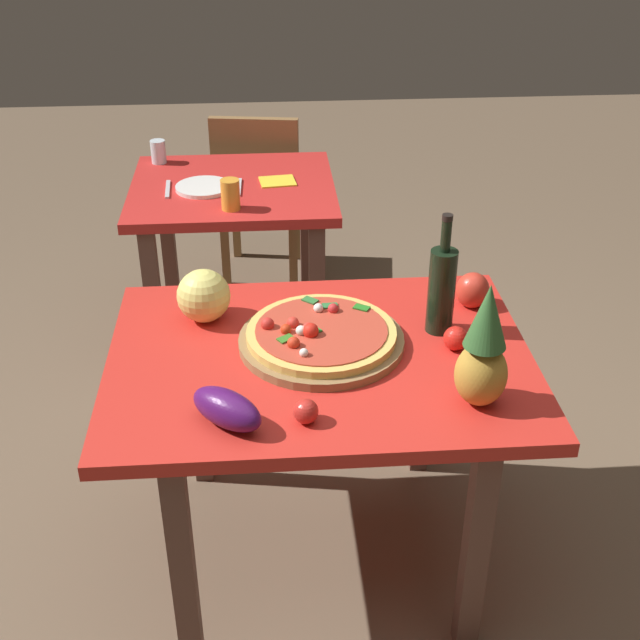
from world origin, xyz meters
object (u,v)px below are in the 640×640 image
at_px(bell_pepper, 473,290).
at_px(drinking_glass_water, 158,152).
at_px(eggplant, 227,409).
at_px(knife_utensil, 239,187).
at_px(melon, 204,296).
at_px(wine_bottle, 442,288).
at_px(napkin_folded, 277,181).
at_px(dinner_plate, 203,187).
at_px(background_table, 234,214).
at_px(display_table, 320,383).
at_px(tomato_at_corner, 306,411).
at_px(tomato_beside_pepper, 456,339).
at_px(pizza_board, 321,341).
at_px(pineapple_left, 483,352).
at_px(drinking_glass_juice, 230,195).
at_px(fork_utensil, 168,189).
at_px(dining_chair, 259,187).
at_px(pizza, 320,333).

bearing_deg(bell_pepper, drinking_glass_water, 128.46).
xyz_separation_m(eggplant, knife_utensil, (0.01, 1.52, -0.04)).
bearing_deg(knife_utensil, melon, -93.65).
relative_size(wine_bottle, napkin_folded, 2.52).
bearing_deg(bell_pepper, melon, -178.20).
distance_m(melon, dinner_plate, 1.02).
xyz_separation_m(background_table, dinner_plate, (-0.11, -0.04, 0.14)).
bearing_deg(melon, display_table, -33.82).
distance_m(wine_bottle, tomato_at_corner, 0.57).
relative_size(melon, napkin_folded, 1.10).
bearing_deg(tomato_beside_pepper, knife_utensil, 115.88).
bearing_deg(wine_bottle, melon, 170.66).
height_order(pizza_board, melon, melon).
bearing_deg(dinner_plate, wine_bottle, -57.64).
distance_m(pineapple_left, knife_utensil, 1.60).
distance_m(pineapple_left, drinking_glass_juice, 1.42).
xyz_separation_m(drinking_glass_juice, fork_utensil, (-0.25, 0.21, -0.05)).
relative_size(background_table, drinking_glass_juice, 7.07).
distance_m(dining_chair, napkin_folded, 0.63).
distance_m(drinking_glass_juice, fork_utensil, 0.33).
distance_m(bell_pepper, napkin_folded, 1.18).
relative_size(background_table, tomato_beside_pepper, 12.09).
bearing_deg(pineapple_left, pizza_board, 141.36).
height_order(tomato_beside_pepper, fork_utensil, tomato_beside_pepper).
bearing_deg(knife_utensil, dinner_plate, -178.72).
bearing_deg(fork_utensil, melon, -82.25).
height_order(background_table, tomato_at_corner, tomato_at_corner).
distance_m(pizza_board, dinner_plate, 1.24).
xyz_separation_m(pizza_board, pineapple_left, (0.37, -0.29, 0.13)).
distance_m(display_table, napkin_folded, 1.29).
bearing_deg(bell_pepper, tomato_beside_pepper, -112.80).
xyz_separation_m(pizza, pineapple_left, (0.37, -0.29, 0.11)).
bearing_deg(drinking_glass_juice, fork_utensil, 140.54).
bearing_deg(tomato_beside_pepper, fork_utensil, 125.45).
bearing_deg(napkin_folded, melon, -102.67).
bearing_deg(pizza, fork_utensil, 113.42).
bearing_deg(display_table, background_table, 101.43).
bearing_deg(tomato_at_corner, bell_pepper, 45.30).
bearing_deg(display_table, tomato_beside_pepper, -0.62).
bearing_deg(dinner_plate, bell_pepper, -49.77).
bearing_deg(pizza, background_table, 102.00).
relative_size(drinking_glass_water, dinner_plate, 0.44).
height_order(pizza, knife_utensil, pizza).
relative_size(pizza, drinking_glass_juice, 3.58).
relative_size(dining_chair, pizza, 2.07).
height_order(pizza_board, tomato_beside_pepper, tomato_beside_pepper).
bearing_deg(background_table, drinking_glass_juice, -90.08).
xyz_separation_m(melon, drinking_glass_water, (-0.25, 1.34, -0.03)).
xyz_separation_m(background_table, melon, (-0.06, -1.06, 0.20)).
bearing_deg(eggplant, display_table, 50.16).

